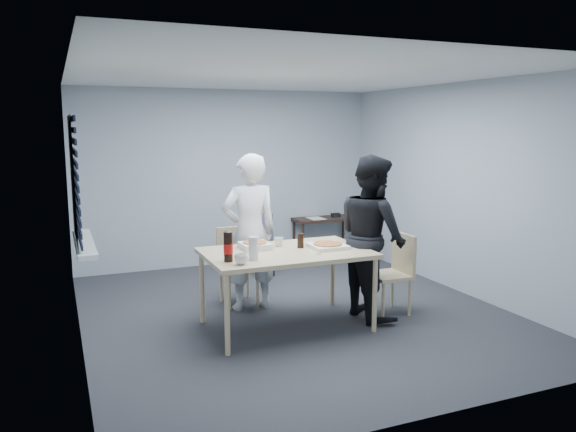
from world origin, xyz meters
name	(u,v)px	position (x,y,z in m)	size (l,w,h in m)	color
room	(77,189)	(-2.20, 0.40, 1.44)	(5.00, 5.00, 5.00)	#2B2A2F
dining_table	(286,257)	(-0.26, -0.40, 0.75)	(1.66, 1.05, 0.81)	beige
chair_far	(237,260)	(-0.48, 0.61, 0.51)	(0.42, 0.42, 0.89)	beige
chair_right	(395,268)	(1.04, -0.43, 0.51)	(0.42, 0.42, 0.89)	beige
person_white	(250,232)	(-0.41, 0.33, 0.89)	(0.65, 0.42, 1.77)	white
person_black	(372,236)	(0.74, -0.41, 0.89)	(0.86, 0.47, 1.77)	black
side_table	(324,223)	(1.49, 2.28, 0.56)	(0.96, 0.43, 0.64)	#361E16
stool	(262,250)	(0.21, 1.64, 0.36)	(0.34, 0.34, 0.47)	black
backpack	(262,228)	(0.21, 1.63, 0.67)	(0.29, 0.21, 0.40)	slate
pizza_box_a	(255,245)	(-0.52, -0.18, 0.84)	(0.29, 0.29, 0.07)	white
pizza_box_b	(328,246)	(0.19, -0.43, 0.83)	(0.36, 0.36, 0.05)	white
mug_a	(241,259)	(-0.86, -0.76, 0.86)	(0.12, 0.12, 0.10)	silver
mug_b	(279,242)	(-0.25, -0.16, 0.86)	(0.10, 0.10, 0.09)	silver
cola_glass	(301,241)	(-0.07, -0.32, 0.88)	(0.07, 0.07, 0.15)	black
soda_bottle	(228,247)	(-0.94, -0.61, 0.95)	(0.09, 0.09, 0.28)	black
plastic_cups	(253,248)	(-0.70, -0.63, 0.92)	(0.09, 0.09, 0.22)	silver
rubber_band	(318,254)	(-0.02, -0.65, 0.81)	(0.06, 0.06, 0.00)	red
papers	(316,218)	(1.34, 2.26, 0.64)	(0.23, 0.31, 0.01)	white
black_box	(336,215)	(1.71, 2.30, 0.67)	(0.13, 0.09, 0.06)	black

